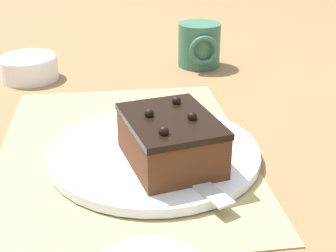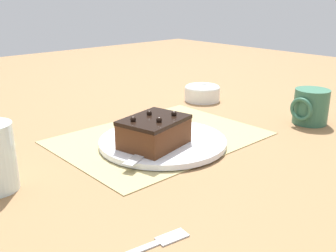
{
  "view_description": "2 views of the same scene",
  "coord_description": "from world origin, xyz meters",
  "px_view_note": "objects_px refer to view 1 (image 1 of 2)",
  "views": [
    {
      "loc": [
        0.58,
        -0.02,
        0.31
      ],
      "look_at": [
        0.02,
        0.06,
        0.04
      ],
      "focal_mm": 50.0,
      "sensor_mm": 36.0,
      "label": 1
    },
    {
      "loc": [
        0.57,
        0.65,
        0.32
      ],
      "look_at": [
        -0.01,
        0.02,
        0.03
      ],
      "focal_mm": 42.0,
      "sensor_mm": 36.0,
      "label": 2
    }
  ],
  "objects_px": {
    "small_bowl": "(29,66)",
    "coffee_mug": "(199,45)",
    "cake_plate": "(155,152)",
    "chocolate_cake": "(170,140)",
    "serving_knife": "(161,150)"
  },
  "relations": [
    {
      "from": "chocolate_cake",
      "to": "small_bowl",
      "type": "bearing_deg",
      "value": -150.14
    },
    {
      "from": "coffee_mug",
      "to": "small_bowl",
      "type": "bearing_deg",
      "value": -83.76
    },
    {
      "from": "small_bowl",
      "to": "coffee_mug",
      "type": "xyz_separation_m",
      "value": [
        -0.04,
        0.35,
        0.02
      ]
    },
    {
      "from": "coffee_mug",
      "to": "chocolate_cake",
      "type": "bearing_deg",
      "value": -15.88
    },
    {
      "from": "cake_plate",
      "to": "serving_knife",
      "type": "xyz_separation_m",
      "value": [
        0.02,
        0.01,
        0.01
      ]
    },
    {
      "from": "small_bowl",
      "to": "cake_plate",
      "type": "bearing_deg",
      "value": 30.56
    },
    {
      "from": "cake_plate",
      "to": "serving_knife",
      "type": "distance_m",
      "value": 0.02
    },
    {
      "from": "cake_plate",
      "to": "chocolate_cake",
      "type": "height_order",
      "value": "chocolate_cake"
    },
    {
      "from": "chocolate_cake",
      "to": "coffee_mug",
      "type": "height_order",
      "value": "coffee_mug"
    },
    {
      "from": "serving_knife",
      "to": "small_bowl",
      "type": "bearing_deg",
      "value": -83.11
    },
    {
      "from": "cake_plate",
      "to": "coffee_mug",
      "type": "height_order",
      "value": "coffee_mug"
    },
    {
      "from": "chocolate_cake",
      "to": "coffee_mug",
      "type": "xyz_separation_m",
      "value": [
        -0.43,
        0.12,
        -0.0
      ]
    },
    {
      "from": "cake_plate",
      "to": "coffee_mug",
      "type": "relative_size",
      "value": 2.88
    },
    {
      "from": "cake_plate",
      "to": "small_bowl",
      "type": "xyz_separation_m",
      "value": [
        -0.35,
        -0.21,
        0.02
      ]
    },
    {
      "from": "cake_plate",
      "to": "chocolate_cake",
      "type": "bearing_deg",
      "value": 22.96
    }
  ]
}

